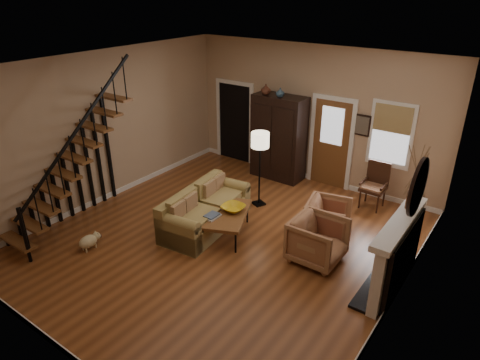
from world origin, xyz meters
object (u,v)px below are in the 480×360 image
Objects in this scene: armoire at (279,138)px; floor_lamp at (260,170)px; side_chair at (374,186)px; sofa at (206,209)px; armchair_right at (328,218)px; armchair_left at (318,240)px; coffee_table at (227,224)px.

floor_lamp is at bearing -73.51° from armoire.
armoire is 2.61m from side_chair.
sofa is 2.62× the size of armchair_right.
armchair_left is at bearing -178.26° from armchair_right.
coffee_table is at bearing -8.16° from sofa.
side_chair is (2.09, 1.35, -0.34)m from floor_lamp.
armoire reaches higher than armchair_right.
armoire is at bearing 106.49° from floor_lamp.
coffee_table is 1.98m from armchair_right.
armoire reaches higher than sofa.
armchair_right is 0.79× the size of side_chair.
armchair_left is (2.35, 0.26, 0.01)m from sofa.
floor_lamp is (-0.19, 1.43, 0.60)m from coffee_table.
armoire is at bearing 102.24° from coffee_table.
side_chair is (0.31, 1.61, 0.14)m from armchair_right.
armoire is 2.34× the size of armchair_left.
armchair_left is (2.46, -2.70, -0.64)m from armoire.
side_chair reaches higher than coffee_table.
armoire is 1.62× the size of coffee_table.
armchair_right is at bearing 22.04° from sofa.
floor_lamp is at bearing 69.33° from armchair_right.
armchair_right is (-0.22, 0.89, -0.04)m from armchair_left.
floor_lamp reaches higher than sofa.
coffee_table is at bearing 114.10° from armchair_right.
sofa is 1.63× the size of coffee_table.
coffee_table is at bearing -77.76° from armoire.
armchair_left is 0.92m from armchair_right.
armoire is 1.63m from floor_lamp.
armchair_right is 1.86m from floor_lamp.
armoire reaches higher than side_chair.
sofa is 1.25× the size of floor_lamp.
sofa is 2.37m from armchair_left.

